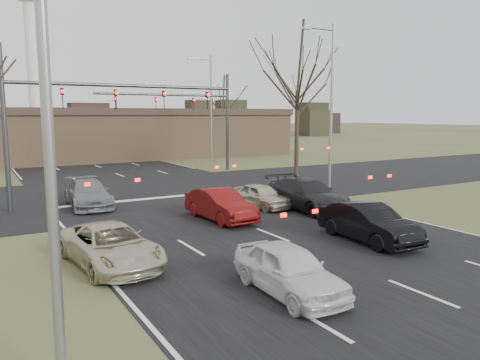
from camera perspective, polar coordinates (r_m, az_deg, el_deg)
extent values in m
plane|color=#404927|center=(16.20, 10.00, -9.00)|extent=(360.00, 360.00, 0.00)
cube|color=black|center=(72.62, -22.31, 3.73)|extent=(14.00, 300.00, 0.02)
cube|color=black|center=(28.99, -9.52, -1.40)|extent=(200.00, 14.00, 0.02)
cube|color=#8D6D4C|center=(51.27, -16.71, 5.01)|extent=(42.00, 10.00, 4.60)
cube|color=#38281E|center=(51.21, -16.83, 7.97)|extent=(42.40, 10.40, 0.70)
cylinder|color=silver|center=(133.31, -23.87, 12.66)|extent=(3.20, 3.20, 34.00)
cylinder|color=#383A3D|center=(24.82, -26.75, 5.54)|extent=(0.24, 0.24, 8.00)
cylinder|color=#383A3D|center=(25.94, -13.50, 11.11)|extent=(12.00, 0.18, 0.18)
imported|color=black|center=(25.14, -20.83, 9.32)|extent=(0.16, 0.20, 1.00)
imported|color=black|center=(25.72, -14.89, 9.53)|extent=(0.16, 0.20, 1.00)
imported|color=black|center=(26.57, -9.26, 9.64)|extent=(0.16, 0.20, 1.00)
imported|color=black|center=(27.64, -4.03, 9.65)|extent=(0.16, 0.20, 1.00)
cylinder|color=#383A3D|center=(39.67, -1.55, 7.01)|extent=(0.24, 0.24, 8.00)
cylinder|color=#383A3D|center=(37.36, -9.10, 10.22)|extent=(11.00, 0.18, 0.18)
imported|color=black|center=(38.26, -5.74, 9.18)|extent=(0.16, 0.20, 1.00)
imported|color=black|center=(37.06, -10.22, 9.13)|extent=(0.16, 0.20, 1.00)
imported|color=black|center=(36.09, -14.96, 9.02)|extent=(0.16, 0.20, 1.00)
cylinder|color=gray|center=(7.84, -22.58, 9.52)|extent=(0.18, 0.18, 10.00)
cylinder|color=gray|center=(28.95, 11.07, 8.46)|extent=(0.18, 0.18, 10.00)
cylinder|color=gray|center=(28.72, 9.75, 17.73)|extent=(2.00, 0.12, 0.12)
cube|color=gray|center=(28.09, 8.11, 17.88)|extent=(0.50, 0.25, 0.15)
cylinder|color=gray|center=(43.43, -3.54, 8.41)|extent=(0.18, 0.18, 10.00)
cylinder|color=gray|center=(43.27, -4.82, 14.50)|extent=(2.00, 0.12, 0.12)
cube|color=gray|center=(42.84, -6.06, 14.48)|extent=(0.50, 0.25, 0.15)
cylinder|color=black|center=(34.90, 6.94, 5.44)|extent=(0.32, 0.32, 6.33)
cylinder|color=black|center=(53.12, -2.11, 5.62)|extent=(0.32, 0.32, 4.95)
imported|color=beige|center=(15.26, -15.49, -7.72)|extent=(2.60, 4.85, 1.30)
imported|color=silver|center=(12.60, 5.97, -10.76)|extent=(1.69, 3.94, 1.33)
imported|color=black|center=(18.08, 15.39, -5.05)|extent=(1.75, 4.39, 1.42)
imported|color=black|center=(23.41, 8.26, -1.74)|extent=(2.42, 5.42, 1.54)
imported|color=slate|center=(25.13, -18.04, -1.57)|extent=(2.20, 4.85, 1.38)
imported|color=#610D0E|center=(20.92, -2.41, -3.03)|extent=(1.71, 4.32, 1.40)
imported|color=beige|center=(23.74, 2.61, -1.92)|extent=(1.75, 3.69, 1.22)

